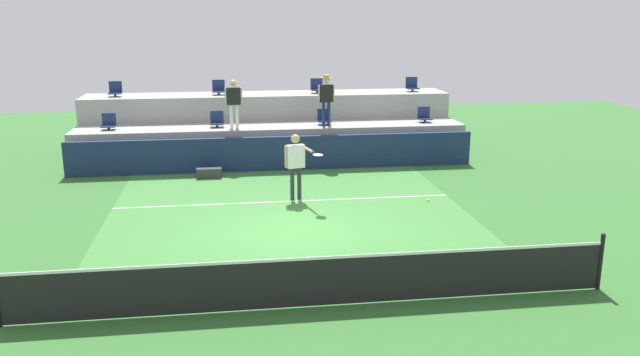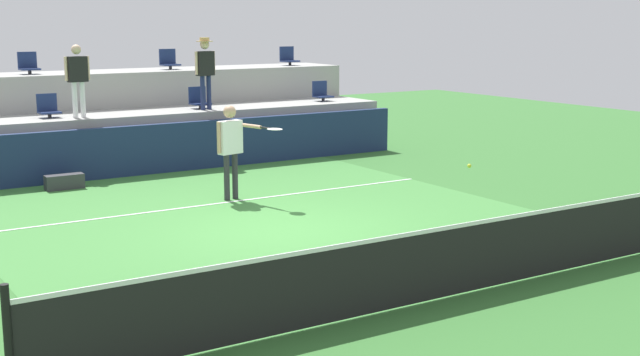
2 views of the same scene
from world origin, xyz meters
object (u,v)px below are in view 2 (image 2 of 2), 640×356
object	(u,v)px
tennis_ball	(469,166)
equipment_bag	(64,182)
stadium_chair_upper_left	(28,65)
stadium_chair_upper_right	(169,61)
stadium_chair_lower_right	(199,99)
spectator_leaning_on_rail	(77,74)
stadium_chair_lower_left	(48,108)
spectator_with_hat	(205,66)
tennis_player	(232,142)
stadium_chair_lower_far_right	(321,93)
stadium_chair_upper_far_right	(288,58)

from	to	relation	value
tennis_ball	equipment_bag	world-z (taller)	tennis_ball
stadium_chair_upper_left	stadium_chair_upper_right	size ratio (longest dim) A/B	1.00
tennis_ball	stadium_chair_lower_right	bearing A→B (deg)	96.81
spectator_leaning_on_rail	tennis_ball	xyz separation A→B (m)	(4.04, -8.12, -1.20)
stadium_chair_lower_left	tennis_ball	xyz separation A→B (m)	(4.61, -8.50, -0.47)
stadium_chair_upper_left	spectator_with_hat	size ratio (longest dim) A/B	0.31
stadium_chair_lower_left	stadium_chair_lower_right	bearing A→B (deg)	0.00
tennis_player	spectator_leaning_on_rail	world-z (taller)	spectator_leaning_on_rail
stadium_chair_lower_far_right	tennis_player	world-z (taller)	tennis_player
stadium_chair_lower_right	stadium_chair_upper_left	xyz separation A→B (m)	(-3.53, 1.80, 0.85)
tennis_player	stadium_chair_upper_far_right	bearing A→B (deg)	52.20
tennis_player	tennis_ball	bearing A→B (deg)	-57.37
spectator_with_hat	stadium_chair_lower_far_right	bearing A→B (deg)	6.25
stadium_chair_upper_right	stadium_chair_upper_left	bearing A→B (deg)	180.00
stadium_chair_lower_left	tennis_player	distance (m)	5.14
stadium_chair_lower_right	stadium_chair_upper_far_right	xyz separation A→B (m)	(3.56, 1.80, 0.85)
stadium_chair_upper_left	stadium_chair_lower_far_right	bearing A→B (deg)	-14.33
stadium_chair_lower_far_right	tennis_ball	distance (m)	8.88
spectator_with_hat	equipment_bag	bearing A→B (deg)	-158.28
tennis_player	spectator_leaning_on_rail	xyz separation A→B (m)	(-1.58, 4.28, 1.08)
stadium_chair_lower_far_right	equipment_bag	world-z (taller)	stadium_chair_lower_far_right
stadium_chair_upper_left	spectator_leaning_on_rail	distance (m)	2.24
stadium_chair_lower_far_right	stadium_chair_upper_far_right	world-z (taller)	stadium_chair_upper_far_right
stadium_chair_lower_right	stadium_chair_upper_left	size ratio (longest dim) A/B	1.00
stadium_chair_lower_right	stadium_chair_upper_far_right	distance (m)	4.08
equipment_bag	tennis_ball	bearing A→B (deg)	-53.45
stadium_chair_upper_far_right	stadium_chair_upper_right	bearing A→B (deg)	180.00
stadium_chair_upper_left	spectator_leaning_on_rail	bearing A→B (deg)	-77.04
tennis_player	equipment_bag	bearing A→B (deg)	131.45
stadium_chair_upper_right	tennis_player	distance (m)	6.73
stadium_chair_upper_right	tennis_ball	distance (m)	10.44
spectator_with_hat	stadium_chair_upper_far_right	bearing A→B (deg)	31.58
stadium_chair_upper_right	equipment_bag	bearing A→B (deg)	-136.01
tennis_player	spectator_leaning_on_rail	bearing A→B (deg)	110.29
spectator_leaning_on_rail	stadium_chair_upper_far_right	bearing A→B (deg)	18.33
stadium_chair_upper_left	tennis_ball	xyz separation A→B (m)	(4.54, -10.30, -1.32)
spectator_leaning_on_rail	spectator_with_hat	xyz separation A→B (m)	(3.04, -0.00, 0.10)
stadium_chair_lower_far_right	equipment_bag	size ratio (longest dim) A/B	0.68
stadium_chair_lower_far_right	stadium_chair_upper_left	xyz separation A→B (m)	(-7.05, 1.80, 0.85)
stadium_chair_lower_right	spectator_with_hat	world-z (taller)	spectator_with_hat
stadium_chair_upper_right	spectator_leaning_on_rail	distance (m)	3.73
stadium_chair_upper_right	tennis_ball	world-z (taller)	stadium_chair_upper_right
stadium_chair_lower_right	stadium_chair_upper_far_right	world-z (taller)	stadium_chair_upper_far_right
stadium_chair_lower_left	tennis_player	xyz separation A→B (m)	(2.15, -4.66, -0.35)
stadium_chair_lower_far_right	spectator_with_hat	xyz separation A→B (m)	(-3.51, -0.38, 0.83)
stadium_chair_lower_far_right	stadium_chair_upper_far_right	bearing A→B (deg)	88.54
tennis_ball	equipment_bag	distance (m)	8.23
stadium_chair_upper_far_right	equipment_bag	distance (m)	8.58
tennis_player	spectator_leaning_on_rail	size ratio (longest dim) A/B	1.13
stadium_chair_lower_far_right	spectator_leaning_on_rail	distance (m)	6.60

